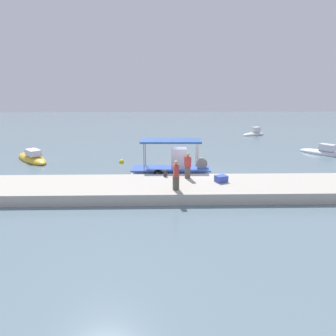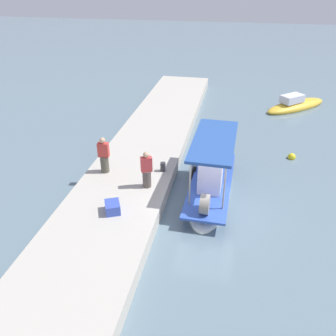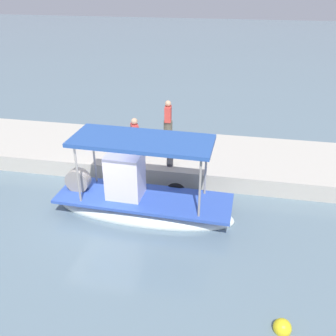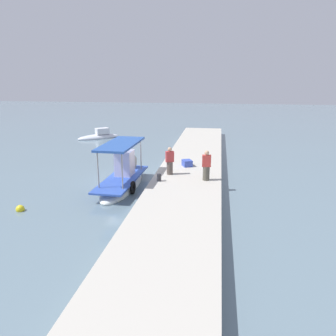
{
  "view_description": "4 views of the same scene",
  "coord_description": "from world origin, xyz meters",
  "px_view_note": "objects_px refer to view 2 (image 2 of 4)",
  "views": [
    {
      "loc": [
        -2.07,
        -20.25,
        6.16
      ],
      "look_at": [
        -1.66,
        -2.03,
        1.14
      ],
      "focal_mm": 30.78,
      "sensor_mm": 36.0,
      "label": 1
    },
    {
      "loc": [
        11.84,
        0.73,
        8.72
      ],
      "look_at": [
        -1.31,
        -1.9,
        1.12
      ],
      "focal_mm": 37.66,
      "sensor_mm": 36.0,
      "label": 2
    },
    {
      "loc": [
        -4.15,
        9.94,
        7.02
      ],
      "look_at": [
        -1.91,
        -1.56,
        0.89
      ],
      "focal_mm": 39.9,
      "sensor_mm": 36.0,
      "label": 3
    },
    {
      "loc": [
        -19.46,
        -5.42,
        6.32
      ],
      "look_at": [
        -0.86,
        -2.59,
        1.13
      ],
      "focal_mm": 36.12,
      "sensor_mm": 36.0,
      "label": 4
    }
  ],
  "objects_px": {
    "fisherman_near_bollard": "(147,171)",
    "fisherman_by_crate": "(104,157)",
    "moored_boat_far": "(295,105)",
    "main_fishing_boat": "(211,185)",
    "mooring_bollard": "(163,167)",
    "cargo_crate": "(113,207)",
    "marker_buoy": "(292,157)"
  },
  "relations": [
    {
      "from": "fisherman_near_bollard",
      "to": "fisherman_by_crate",
      "type": "xyz_separation_m",
      "value": [
        -0.85,
        -2.18,
        0.03
      ]
    },
    {
      "from": "fisherman_by_crate",
      "to": "moored_boat_far",
      "type": "xyz_separation_m",
      "value": [
        -12.36,
        9.77,
        -1.2
      ]
    },
    {
      "from": "fisherman_by_crate",
      "to": "mooring_bollard",
      "type": "bearing_deg",
      "value": 102.63
    },
    {
      "from": "mooring_bollard",
      "to": "marker_buoy",
      "type": "xyz_separation_m",
      "value": [
        -3.7,
        6.15,
        -0.77
      ]
    },
    {
      "from": "moored_boat_far",
      "to": "main_fishing_boat",
      "type": "bearing_deg",
      "value": -21.88
    },
    {
      "from": "marker_buoy",
      "to": "fisherman_near_bollard",
      "type": "bearing_deg",
      "value": -51.91
    },
    {
      "from": "main_fishing_boat",
      "to": "marker_buoy",
      "type": "bearing_deg",
      "value": 137.45
    },
    {
      "from": "main_fishing_boat",
      "to": "cargo_crate",
      "type": "relative_size",
      "value": 8.73
    },
    {
      "from": "fisherman_by_crate",
      "to": "cargo_crate",
      "type": "bearing_deg",
      "value": 25.21
    },
    {
      "from": "cargo_crate",
      "to": "marker_buoy",
      "type": "distance_m",
      "value": 10.28
    },
    {
      "from": "fisherman_by_crate",
      "to": "fisherman_near_bollard",
      "type": "bearing_deg",
      "value": 68.75
    },
    {
      "from": "fisherman_near_bollard",
      "to": "marker_buoy",
      "type": "distance_m",
      "value": 8.41
    },
    {
      "from": "main_fishing_boat",
      "to": "fisherman_near_bollard",
      "type": "distance_m",
      "value": 2.93
    },
    {
      "from": "marker_buoy",
      "to": "fisherman_by_crate",
      "type": "bearing_deg",
      "value": -63.88
    },
    {
      "from": "fisherman_by_crate",
      "to": "moored_boat_far",
      "type": "relative_size",
      "value": 0.34
    },
    {
      "from": "mooring_bollard",
      "to": "cargo_crate",
      "type": "xyz_separation_m",
      "value": [
        3.43,
        -1.23,
        -0.01
      ]
    },
    {
      "from": "marker_buoy",
      "to": "moored_boat_far",
      "type": "distance_m",
      "value": 8.15
    },
    {
      "from": "marker_buoy",
      "to": "cargo_crate",
      "type": "bearing_deg",
      "value": -45.99
    },
    {
      "from": "main_fishing_boat",
      "to": "mooring_bollard",
      "type": "distance_m",
      "value": 2.35
    },
    {
      "from": "mooring_bollard",
      "to": "moored_boat_far",
      "type": "relative_size",
      "value": 0.08
    },
    {
      "from": "main_fishing_boat",
      "to": "marker_buoy",
      "type": "distance_m",
      "value": 5.78
    },
    {
      "from": "mooring_bollard",
      "to": "marker_buoy",
      "type": "relative_size",
      "value": 1.03
    },
    {
      "from": "fisherman_near_bollard",
      "to": "fisherman_by_crate",
      "type": "bearing_deg",
      "value": -111.25
    },
    {
      "from": "fisherman_by_crate",
      "to": "cargo_crate",
      "type": "height_order",
      "value": "fisherman_by_crate"
    },
    {
      "from": "cargo_crate",
      "to": "marker_buoy",
      "type": "xyz_separation_m",
      "value": [
        -7.13,
        7.38,
        -0.75
      ]
    },
    {
      "from": "mooring_bollard",
      "to": "main_fishing_boat",
      "type": "bearing_deg",
      "value": 76.35
    },
    {
      "from": "cargo_crate",
      "to": "moored_boat_far",
      "type": "xyz_separation_m",
      "value": [
        -15.21,
        8.43,
        -0.63
      ]
    },
    {
      "from": "mooring_bollard",
      "to": "fisherman_near_bollard",
      "type": "bearing_deg",
      "value": -15.24
    },
    {
      "from": "cargo_crate",
      "to": "marker_buoy",
      "type": "height_order",
      "value": "cargo_crate"
    },
    {
      "from": "fisherman_near_bollard",
      "to": "marker_buoy",
      "type": "xyz_separation_m",
      "value": [
        -5.12,
        6.54,
        -1.3
      ]
    },
    {
      "from": "fisherman_near_bollard",
      "to": "mooring_bollard",
      "type": "relative_size",
      "value": 3.89
    },
    {
      "from": "fisherman_by_crate",
      "to": "mooring_bollard",
      "type": "xyz_separation_m",
      "value": [
        -0.58,
        2.57,
        -0.56
      ]
    }
  ]
}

